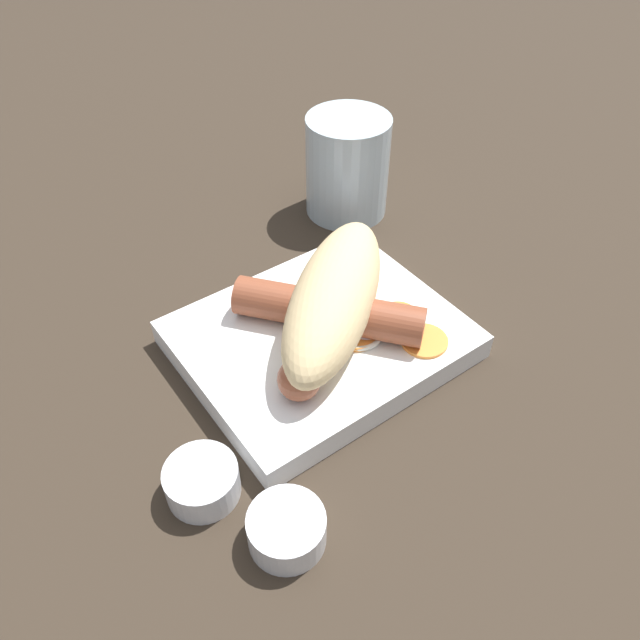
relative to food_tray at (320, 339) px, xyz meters
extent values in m
plane|color=#33281E|center=(0.00, 0.00, -0.01)|extent=(3.00, 3.00, 0.00)
cube|color=white|center=(0.00, 0.00, 0.00)|extent=(0.20, 0.17, 0.02)
ellipsoid|color=#DBBC84|center=(0.01, 0.00, 0.04)|extent=(0.18, 0.16, 0.05)
cylinder|color=brown|center=(0.01, 0.00, 0.03)|extent=(0.11, 0.13, 0.03)
sphere|color=brown|center=(0.06, 0.05, 0.03)|extent=(0.03, 0.03, 0.03)
sphere|color=brown|center=(-0.05, -0.04, 0.03)|extent=(0.03, 0.03, 0.03)
cylinder|color=orange|center=(0.02, -0.02, 0.01)|extent=(0.05, 0.05, 0.00)
cylinder|color=orange|center=(0.06, -0.06, 0.01)|extent=(0.05, 0.05, 0.00)
cylinder|color=orange|center=(0.06, -0.03, 0.01)|extent=(0.04, 0.04, 0.00)
torus|color=silver|center=(0.03, -0.02, 0.01)|extent=(0.04, 0.04, 0.01)
torus|color=silver|center=(0.02, -0.02, 0.01)|extent=(0.04, 0.04, 0.00)
cylinder|color=silver|center=(-0.13, -0.06, 0.00)|extent=(0.05, 0.05, 0.02)
cylinder|color=white|center=(-0.13, -0.06, -0.01)|extent=(0.04, 0.04, 0.01)
cylinder|color=silver|center=(-0.11, -0.12, 0.00)|extent=(0.05, 0.05, 0.02)
cylinder|color=maroon|center=(-0.11, -0.12, -0.01)|extent=(0.04, 0.04, 0.01)
cylinder|color=silver|center=(0.14, 0.14, 0.04)|extent=(0.08, 0.08, 0.10)
camera|label=1|loc=(-0.20, -0.27, 0.35)|focal=35.00mm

